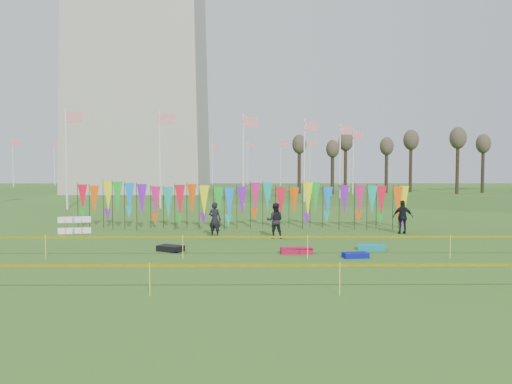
{
  "coord_description": "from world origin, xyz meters",
  "views": [
    {
      "loc": [
        0.72,
        -19.77,
        3.47
      ],
      "look_at": [
        0.95,
        6.0,
        2.12
      ],
      "focal_mm": 35.0,
      "sensor_mm": 36.0,
      "label": 1
    }
  ],
  "objects_px": {
    "person_mid": "(275,221)",
    "kite_bag_blue": "(355,255)",
    "box_kite": "(74,225)",
    "person_left": "(215,220)",
    "kite_bag_red": "(296,251)",
    "kite_bag_black": "(170,248)",
    "kite_bag_teal": "(371,247)",
    "person_right": "(403,217)"
  },
  "relations": [
    {
      "from": "person_mid",
      "to": "person_right",
      "type": "relative_size",
      "value": 0.98
    },
    {
      "from": "person_left",
      "to": "kite_bag_blue",
      "type": "bearing_deg",
      "value": 156.32
    },
    {
      "from": "person_left",
      "to": "person_mid",
      "type": "relative_size",
      "value": 1.01
    },
    {
      "from": "kite_bag_red",
      "to": "kite_bag_blue",
      "type": "bearing_deg",
      "value": -23.71
    },
    {
      "from": "person_mid",
      "to": "kite_bag_black",
      "type": "height_order",
      "value": "person_mid"
    },
    {
      "from": "person_left",
      "to": "person_mid",
      "type": "xyz_separation_m",
      "value": [
        2.91,
        -0.31,
        -0.01
      ]
    },
    {
      "from": "person_mid",
      "to": "kite_bag_teal",
      "type": "xyz_separation_m",
      "value": [
        3.82,
        -3.42,
        -0.74
      ]
    },
    {
      "from": "kite_bag_blue",
      "to": "kite_bag_teal",
      "type": "height_order",
      "value": "kite_bag_teal"
    },
    {
      "from": "person_left",
      "to": "kite_bag_teal",
      "type": "relative_size",
      "value": 1.57
    },
    {
      "from": "kite_bag_black",
      "to": "kite_bag_blue",
      "type": "bearing_deg",
      "value": -11.57
    },
    {
      "from": "box_kite",
      "to": "kite_bag_teal",
      "type": "xyz_separation_m",
      "value": [
        13.97,
        -4.95,
        -0.35
      ]
    },
    {
      "from": "person_left",
      "to": "kite_bag_black",
      "type": "distance_m",
      "value": 4.31
    },
    {
      "from": "person_mid",
      "to": "person_right",
      "type": "xyz_separation_m",
      "value": [
        6.59,
        1.46,
        0.01
      ]
    },
    {
      "from": "person_mid",
      "to": "kite_bag_blue",
      "type": "height_order",
      "value": "person_mid"
    },
    {
      "from": "person_left",
      "to": "kite_bag_black",
      "type": "height_order",
      "value": "person_left"
    },
    {
      "from": "person_left",
      "to": "person_mid",
      "type": "distance_m",
      "value": 2.93
    },
    {
      "from": "kite_bag_teal",
      "to": "kite_bag_black",
      "type": "bearing_deg",
      "value": -178.35
    },
    {
      "from": "kite_bag_black",
      "to": "kite_bag_teal",
      "type": "height_order",
      "value": "kite_bag_black"
    },
    {
      "from": "kite_bag_blue",
      "to": "person_mid",
      "type": "bearing_deg",
      "value": 118.59
    },
    {
      "from": "person_mid",
      "to": "person_right",
      "type": "bearing_deg",
      "value": -162.8
    },
    {
      "from": "box_kite",
      "to": "kite_bag_blue",
      "type": "distance_m",
      "value": 14.57
    },
    {
      "from": "person_left",
      "to": "kite_bag_red",
      "type": "relative_size",
      "value": 1.38
    },
    {
      "from": "kite_bag_blue",
      "to": "kite_bag_teal",
      "type": "relative_size",
      "value": 0.85
    },
    {
      "from": "kite_bag_red",
      "to": "kite_bag_black",
      "type": "bearing_deg",
      "value": 173.97
    },
    {
      "from": "box_kite",
      "to": "person_mid",
      "type": "height_order",
      "value": "person_mid"
    },
    {
      "from": "box_kite",
      "to": "person_right",
      "type": "distance_m",
      "value": 16.75
    },
    {
      "from": "box_kite",
      "to": "person_left",
      "type": "bearing_deg",
      "value": -9.54
    },
    {
      "from": "person_mid",
      "to": "kite_bag_red",
      "type": "distance_m",
      "value": 4.31
    },
    {
      "from": "person_right",
      "to": "kite_bag_blue",
      "type": "height_order",
      "value": "person_right"
    },
    {
      "from": "person_right",
      "to": "kite_bag_teal",
      "type": "relative_size",
      "value": 1.57
    },
    {
      "from": "person_mid",
      "to": "person_left",
      "type": "bearing_deg",
      "value": -1.48
    },
    {
      "from": "kite_bag_teal",
      "to": "person_mid",
      "type": "bearing_deg",
      "value": 138.17
    },
    {
      "from": "person_left",
      "to": "person_right",
      "type": "distance_m",
      "value": 9.57
    },
    {
      "from": "box_kite",
      "to": "kite_bag_black",
      "type": "xyz_separation_m",
      "value": [
        5.72,
        -5.19,
        -0.33
      ]
    },
    {
      "from": "box_kite",
      "to": "kite_bag_teal",
      "type": "bearing_deg",
      "value": -19.51
    },
    {
      "from": "person_left",
      "to": "person_right",
      "type": "height_order",
      "value": "person_right"
    },
    {
      "from": "person_mid",
      "to": "person_right",
      "type": "height_order",
      "value": "person_right"
    },
    {
      "from": "kite_bag_blue",
      "to": "kite_bag_teal",
      "type": "distance_m",
      "value": 2.0
    },
    {
      "from": "person_left",
      "to": "kite_bag_teal",
      "type": "distance_m",
      "value": 7.73
    },
    {
      "from": "person_left",
      "to": "kite_bag_teal",
      "type": "bearing_deg",
      "value": 170.97
    },
    {
      "from": "person_right",
      "to": "kite_bag_black",
      "type": "distance_m",
      "value": 12.17
    },
    {
      "from": "box_kite",
      "to": "kite_bag_black",
      "type": "relative_size",
      "value": 0.88
    }
  ]
}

